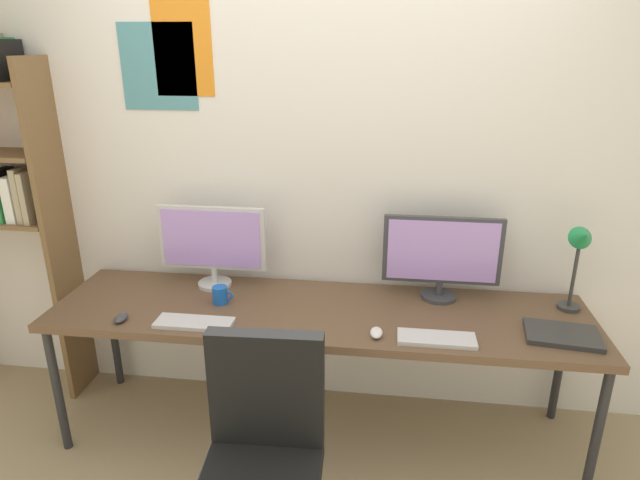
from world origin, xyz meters
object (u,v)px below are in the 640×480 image
(desk, at_px, (319,318))
(laptop_closed, at_px, (562,335))
(keyboard_right, at_px, (437,339))
(mouse_right_side, at_px, (376,333))
(monitor_right, at_px, (442,254))
(coffee_mug, at_px, (221,295))
(monitor_left, at_px, (212,242))
(keyboard_left, at_px, (194,323))
(mouse_left_side, at_px, (121,318))
(desk_lamp, at_px, (580,251))

(desk, xyz_separation_m, laptop_closed, (1.12, -0.12, 0.06))
(keyboard_right, relative_size, laptop_closed, 1.08)
(desk, height_order, mouse_right_side, mouse_right_side)
(monitor_right, bearing_deg, laptop_closed, -32.76)
(mouse_right_side, xyz_separation_m, coffee_mug, (-0.80, 0.23, 0.03))
(keyboard_right, xyz_separation_m, coffee_mug, (-1.06, 0.24, 0.04))
(desk, xyz_separation_m, monitor_left, (-0.60, 0.21, 0.29))
(keyboard_left, xyz_separation_m, coffee_mug, (0.06, 0.24, 0.04))
(monitor_right, height_order, coffee_mug, monitor_right)
(monitor_right, distance_m, mouse_left_side, 1.60)
(laptop_closed, relative_size, coffee_mug, 3.02)
(desk, height_order, keyboard_left, keyboard_left)
(monitor_right, relative_size, keyboard_right, 1.72)
(keyboard_left, height_order, coffee_mug, coffee_mug)
(laptop_closed, distance_m, coffee_mug, 1.63)
(keyboard_left, relative_size, laptop_closed, 1.14)
(monitor_right, bearing_deg, desk_lamp, -5.85)
(desk, distance_m, keyboard_left, 0.61)
(desk, height_order, keyboard_right, keyboard_right)
(desk_lamp, xyz_separation_m, keyboard_left, (-1.79, -0.38, -0.31))
(keyboard_right, bearing_deg, mouse_right_side, 178.10)
(monitor_right, xyz_separation_m, mouse_left_side, (-1.52, -0.45, -0.23))
(desk, bearing_deg, mouse_right_side, -37.08)
(keyboard_left, distance_m, laptop_closed, 1.69)
(desk_lamp, bearing_deg, mouse_right_side, -158.62)
(mouse_left_side, height_order, coffee_mug, coffee_mug)
(desk_lamp, height_order, mouse_left_side, desk_lamp)
(monitor_right, relative_size, mouse_left_side, 6.18)
(coffee_mug, bearing_deg, monitor_right, 10.56)
(desk, bearing_deg, laptop_closed, -6.34)
(coffee_mug, bearing_deg, keyboard_left, -103.43)
(monitor_right, relative_size, coffee_mug, 5.60)
(keyboard_right, relative_size, coffee_mug, 3.26)
(monitor_right, height_order, mouse_right_side, monitor_right)
(monitor_left, bearing_deg, laptop_closed, -11.07)
(desk, relative_size, monitor_right, 4.50)
(monitor_left, xyz_separation_m, desk_lamp, (1.83, -0.06, 0.07))
(desk, height_order, laptop_closed, laptop_closed)
(monitor_left, relative_size, keyboard_right, 1.67)
(desk, relative_size, keyboard_left, 7.29)
(desk_lamp, relative_size, keyboard_right, 1.35)
(keyboard_right, bearing_deg, mouse_left_side, -179.67)
(mouse_left_side, relative_size, laptop_closed, 0.30)
(mouse_left_side, bearing_deg, desk_lamp, 10.16)
(keyboard_right, distance_m, mouse_left_side, 1.48)
(mouse_right_side, bearing_deg, monitor_right, 54.65)
(mouse_left_side, distance_m, coffee_mug, 0.48)
(laptop_closed, bearing_deg, mouse_right_side, -166.31)
(keyboard_left, distance_m, keyboard_right, 1.12)
(monitor_right, bearing_deg, keyboard_left, -159.13)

